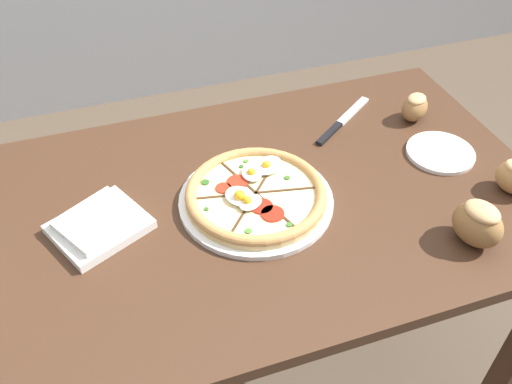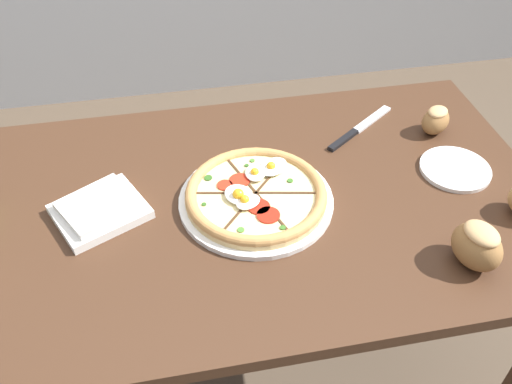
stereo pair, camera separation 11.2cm
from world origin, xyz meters
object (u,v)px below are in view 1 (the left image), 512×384
bread_piece_mid (415,107)px  side_saucer (440,153)px  napkin_folded (99,224)px  bread_piece_far (478,223)px  dining_table (229,240)px  pizza (256,195)px  knife_main (343,121)px

bread_piece_mid → side_saucer: bread_piece_mid is taller
napkin_folded → bread_piece_mid: bearing=10.1°
bread_piece_far → napkin_folded: bearing=159.2°
bread_piece_far → side_saucer: (0.09, 0.26, -0.04)m
dining_table → pizza: bearing=-9.5°
pizza → bread_piece_mid: 0.50m
pizza → bread_piece_far: bread_piece_far is taller
side_saucer → dining_table: bearing=-179.2°
napkin_folded → side_saucer: bearing=-0.4°
bread_piece_mid → side_saucer: (-0.01, -0.15, -0.03)m
knife_main → bread_piece_far: bearing=-117.6°
pizza → napkin_folded: 0.32m
bread_piece_far → knife_main: bearing=98.5°
dining_table → side_saucer: bearing=0.8°
dining_table → napkin_folded: 0.29m
dining_table → side_saucer: side_saucer is taller
bread_piece_mid → napkin_folded: bearing=-169.9°
napkin_folded → bread_piece_far: size_ratio=1.83×
dining_table → knife_main: 0.43m
pizza → napkin_folded: size_ratio=1.48×
pizza → bread_piece_mid: (0.47, 0.16, 0.02)m
pizza → bread_piece_far: size_ratio=2.72×
bread_piece_far → knife_main: size_ratio=0.58×
bread_piece_mid → knife_main: bread_piece_mid is taller
pizza → knife_main: size_ratio=1.56×
pizza → bread_piece_far: 0.44m
dining_table → bread_piece_mid: bearing=16.1°
dining_table → side_saucer: size_ratio=8.77×
bread_piece_far → pizza: bearing=147.0°
napkin_folded → pizza: bearing=-4.0°
dining_table → bread_piece_far: 0.52m
dining_table → bread_piece_mid: size_ratio=14.31×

